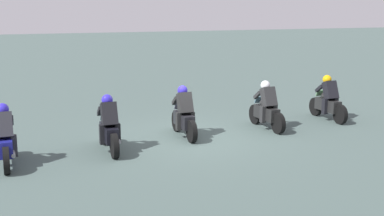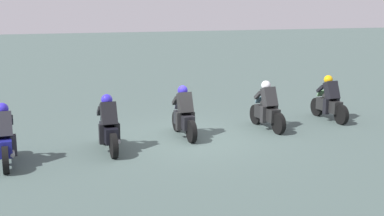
{
  "view_description": "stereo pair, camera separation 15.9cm",
  "coord_description": "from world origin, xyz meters",
  "px_view_note": "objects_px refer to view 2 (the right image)",
  "views": [
    {
      "loc": [
        -13.34,
        5.08,
        3.79
      ],
      "look_at": [
        -0.03,
        -0.01,
        0.9
      ],
      "focal_mm": 47.28,
      "sensor_mm": 36.0,
      "label": 1
    },
    {
      "loc": [
        -13.4,
        4.93,
        3.79
      ],
      "look_at": [
        -0.03,
        -0.01,
        0.9
      ],
      "focal_mm": 47.28,
      "sensor_mm": 36.0,
      "label": 2
    }
  ],
  "objects_px": {
    "rider_lane_e": "(5,140)",
    "rider_lane_a": "(329,102)",
    "rider_lane_b": "(267,109)",
    "rider_lane_d": "(109,128)",
    "rider_lane_c": "(184,116)"
  },
  "relations": [
    {
      "from": "rider_lane_c",
      "to": "rider_lane_e",
      "type": "bearing_deg",
      "value": 103.68
    },
    {
      "from": "rider_lane_b",
      "to": "rider_lane_c",
      "type": "relative_size",
      "value": 1.0
    },
    {
      "from": "rider_lane_a",
      "to": "rider_lane_c",
      "type": "xyz_separation_m",
      "value": [
        -0.4,
        5.32,
        0.0
      ]
    },
    {
      "from": "rider_lane_d",
      "to": "rider_lane_e",
      "type": "height_order",
      "value": "same"
    },
    {
      "from": "rider_lane_b",
      "to": "rider_lane_d",
      "type": "distance_m",
      "value": 5.17
    },
    {
      "from": "rider_lane_a",
      "to": "rider_lane_e",
      "type": "bearing_deg",
      "value": 98.93
    },
    {
      "from": "rider_lane_a",
      "to": "rider_lane_e",
      "type": "distance_m",
      "value": 10.37
    },
    {
      "from": "rider_lane_b",
      "to": "rider_lane_d",
      "type": "height_order",
      "value": "same"
    },
    {
      "from": "rider_lane_a",
      "to": "rider_lane_b",
      "type": "relative_size",
      "value": 1.0
    },
    {
      "from": "rider_lane_c",
      "to": "rider_lane_a",
      "type": "bearing_deg",
      "value": -83.9
    },
    {
      "from": "rider_lane_d",
      "to": "rider_lane_e",
      "type": "xyz_separation_m",
      "value": [
        -0.33,
        2.59,
        0.0
      ]
    },
    {
      "from": "rider_lane_a",
      "to": "rider_lane_c",
      "type": "distance_m",
      "value": 5.33
    },
    {
      "from": "rider_lane_c",
      "to": "rider_lane_b",
      "type": "bearing_deg",
      "value": -88.0
    },
    {
      "from": "rider_lane_e",
      "to": "rider_lane_a",
      "type": "bearing_deg",
      "value": -82.04
    },
    {
      "from": "rider_lane_c",
      "to": "rider_lane_e",
      "type": "relative_size",
      "value": 1.0
    }
  ]
}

